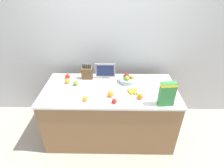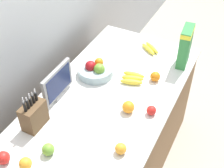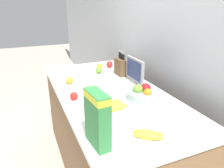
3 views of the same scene
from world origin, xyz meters
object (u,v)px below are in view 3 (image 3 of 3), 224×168
Objects in this scene: small_monitor at (135,70)px; orange_front_center at (100,66)px; cereal_box at (97,117)px; apple_rightmost at (110,64)px; fruit_bowl at (143,94)px; banana_bunch_right at (148,134)px; orange_front_left at (100,111)px; knife_block at (121,67)px; banana_bunch_left at (115,105)px; apple_front at (74,96)px; orange_near_bowl at (69,80)px; orange_mid_left at (89,90)px; apple_middle at (99,70)px.

orange_front_center is (-0.56, -0.15, -0.10)m from small_monitor.
cereal_box is 1.50m from apple_rightmost.
small_monitor reaches higher than fruit_bowl.
orange_front_left is at bearing -153.22° from banana_bunch_right.
apple_rightmost is 1.17m from orange_front_left.
knife_block reaches higher than apple_rightmost.
fruit_bowl is 1.45× the size of banana_bunch_left.
banana_bunch_left is at bearing 43.84° from apple_front.
cereal_box is at bearing -40.09° from small_monitor.
apple_rightmost reaches higher than orange_near_bowl.
knife_block reaches higher than orange_front_center.
banana_bunch_right is at bearing 12.25° from orange_near_bowl.
knife_block is at bearing 162.52° from banana_bunch_right.
knife_block is 0.92m from orange_front_left.
banana_bunch_right is 2.62× the size of orange_front_center.
cereal_box is 0.71m from orange_mid_left.
cereal_box is 4.29× the size of apple_middle.
apple_front is 0.90× the size of orange_front_center.
banana_bunch_left is at bearing 17.78° from orange_near_bowl.
orange_near_bowl is (-0.32, -0.10, -0.01)m from orange_mid_left.
orange_near_bowl is at bearing -111.57° from small_monitor.
banana_bunch_right is at bearing -23.28° from small_monitor.
fruit_bowl is 0.28m from banana_bunch_left.
small_monitor is 4.13× the size of apple_middle.
knife_block is at bearing 1.89° from apple_rightmost.
orange_front_center is (-0.33, 0.43, 0.00)m from orange_near_bowl.
banana_bunch_right is 0.73m from apple_front.
banana_bunch_left is 0.32m from orange_mid_left.
fruit_bowl reaches higher than orange_near_bowl.
knife_block reaches higher than fruit_bowl.
orange_front_left is at bearing -34.76° from knife_block.
small_monitor is 0.65m from apple_front.
small_monitor is at bearing 134.22° from cereal_box.
banana_bunch_left is 2.82× the size of apple_front.
banana_bunch_left is 0.97× the size of banana_bunch_right.
fruit_bowl is (-0.43, 0.54, -0.13)m from cereal_box.
small_monitor is at bearing 68.43° from orange_near_bowl.
orange_near_bowl is 0.70m from orange_front_left.
banana_bunch_right is 2.47× the size of apple_rightmost.
apple_front is 0.35m from orange_front_left.
cereal_box reaches higher than apple_middle.
orange_mid_left is at bearing -51.96° from knife_block.
knife_block reaches higher than banana_bunch_left.
orange_mid_left reaches higher than orange_front_left.
apple_middle is (-0.42, -0.21, -0.09)m from small_monitor.
fruit_bowl is at bearing 152.38° from banana_bunch_right.
cereal_box is at bearing -99.94° from banana_bunch_right.
small_monitor reaches higher than apple_middle.
banana_bunch_left is 0.84m from apple_middle.
apple_rightmost is at bearing 139.91° from apple_front.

